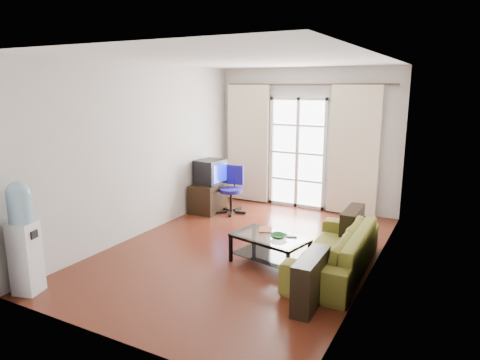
% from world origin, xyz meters
% --- Properties ---
extents(floor, '(5.20, 5.20, 0.00)m').
position_xyz_m(floor, '(0.00, 0.00, 0.00)').
color(floor, '#5D2616').
rests_on(floor, ground).
extents(ceiling, '(5.20, 5.20, 0.00)m').
position_xyz_m(ceiling, '(0.00, 0.00, 2.70)').
color(ceiling, white).
rests_on(ceiling, wall_back).
extents(wall_back, '(3.60, 0.02, 2.70)m').
position_xyz_m(wall_back, '(0.00, 2.60, 1.35)').
color(wall_back, silver).
rests_on(wall_back, floor).
extents(wall_front, '(3.60, 0.02, 2.70)m').
position_xyz_m(wall_front, '(0.00, -2.60, 1.35)').
color(wall_front, silver).
rests_on(wall_front, floor).
extents(wall_left, '(0.02, 5.20, 2.70)m').
position_xyz_m(wall_left, '(-1.80, 0.00, 1.35)').
color(wall_left, silver).
rests_on(wall_left, floor).
extents(wall_right, '(0.02, 5.20, 2.70)m').
position_xyz_m(wall_right, '(1.80, 0.00, 1.35)').
color(wall_right, silver).
rests_on(wall_right, floor).
extents(french_door, '(1.16, 0.06, 2.15)m').
position_xyz_m(french_door, '(-0.15, 2.54, 1.07)').
color(french_door, white).
rests_on(french_door, wall_back).
extents(curtain_rod, '(3.30, 0.04, 0.04)m').
position_xyz_m(curtain_rod, '(0.00, 2.50, 2.38)').
color(curtain_rod, '#4C3F2D').
rests_on(curtain_rod, wall_back).
extents(curtain_left, '(0.90, 0.07, 2.35)m').
position_xyz_m(curtain_left, '(-1.20, 2.48, 1.20)').
color(curtain_left, '#F4E8C4').
rests_on(curtain_left, curtain_rod).
extents(curtain_right, '(0.90, 0.07, 2.35)m').
position_xyz_m(curtain_right, '(0.95, 2.48, 1.20)').
color(curtain_right, '#F4E8C4').
rests_on(curtain_right, curtain_rod).
extents(radiator, '(0.64, 0.12, 0.64)m').
position_xyz_m(radiator, '(0.80, 2.50, 0.33)').
color(radiator, gray).
rests_on(radiator, floor).
extents(sofa, '(2.02, 0.86, 0.58)m').
position_xyz_m(sofa, '(1.37, -0.08, 0.29)').
color(sofa, olive).
rests_on(sofa, floor).
extents(coffee_table, '(1.09, 0.77, 0.40)m').
position_xyz_m(coffee_table, '(0.55, -0.31, 0.26)').
color(coffee_table, silver).
rests_on(coffee_table, floor).
extents(bowl, '(0.29, 0.29, 0.05)m').
position_xyz_m(bowl, '(0.68, -0.33, 0.43)').
color(bowl, '#2D7E3C').
rests_on(bowl, coffee_table).
extents(book, '(0.35, 0.37, 0.02)m').
position_xyz_m(book, '(0.32, -0.16, 0.41)').
color(book, '#B12115').
rests_on(book, coffee_table).
extents(remote, '(0.17, 0.09, 0.02)m').
position_xyz_m(remote, '(0.82, -0.23, 0.41)').
color(remote, black).
rests_on(remote, coffee_table).
extents(tv_stand, '(0.54, 0.76, 0.53)m').
position_xyz_m(tv_stand, '(-1.53, 1.45, 0.27)').
color(tv_stand, black).
rests_on(tv_stand, floor).
extents(crt_tv, '(0.55, 0.54, 0.46)m').
position_xyz_m(crt_tv, '(-1.53, 1.51, 0.76)').
color(crt_tv, black).
rests_on(crt_tv, tv_stand).
extents(task_chair, '(0.68, 0.68, 0.88)m').
position_xyz_m(task_chair, '(-1.08, 1.57, 0.26)').
color(task_chair, black).
rests_on(task_chair, floor).
extents(water_cooler, '(0.34, 0.34, 1.33)m').
position_xyz_m(water_cooler, '(-1.60, -2.35, 0.70)').
color(water_cooler, silver).
rests_on(water_cooler, floor).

